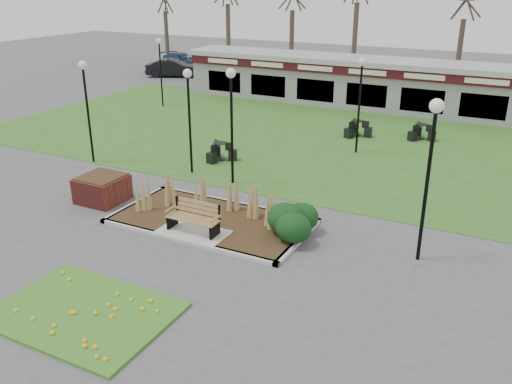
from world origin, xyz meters
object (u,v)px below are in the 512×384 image
at_px(food_pavilion, 374,83).
at_px(car_blue, 182,61).
at_px(lamp_post_near_right, 432,146).
at_px(lamp_post_far_left, 160,57).
at_px(bistro_set_c, 420,134).
at_px(lamp_post_near_left, 85,90).
at_px(lamp_post_far_right, 361,85).
at_px(bistro_set_d, 357,131).
at_px(park_bench, 195,217).
at_px(car_silver, 195,62).
at_px(car_black, 173,68).
at_px(lamp_post_mid_left, 231,101).
at_px(brick_planter, 102,188).
at_px(lamp_post_mid_right, 189,98).
at_px(bistro_set_b, 220,154).

bearing_deg(food_pavilion, car_blue, 159.63).
relative_size(lamp_post_near_right, lamp_post_far_left, 1.13).
bearing_deg(bistro_set_c, lamp_post_near_left, -139.91).
bearing_deg(lamp_post_far_right, bistro_set_d, 106.97).
bearing_deg(car_blue, park_bench, -122.49).
xyz_separation_m(car_silver, car_black, (0.26, -3.67, 0.06)).
bearing_deg(lamp_post_mid_left, lamp_post_far_right, 62.69).
bearing_deg(lamp_post_far_right, brick_planter, -123.27).
relative_size(brick_planter, lamp_post_near_left, 0.35).
xyz_separation_m(lamp_post_near_right, lamp_post_mid_right, (-9.75, 3.16, -0.30)).
xyz_separation_m(lamp_post_near_right, bistro_set_d, (-5.41, 11.49, -3.08)).
height_order(lamp_post_near_left, lamp_post_mid_right, lamp_post_near_left).
relative_size(bistro_set_c, car_silver, 0.38).
height_order(brick_planter, bistro_set_b, brick_planter).
relative_size(lamp_post_near_left, car_blue, 0.96).
xyz_separation_m(lamp_post_mid_right, lamp_post_far_left, (-8.30, 9.32, -0.10)).
distance_m(lamp_post_near_right, car_black, 32.04).
height_order(park_bench, car_black, car_black).
height_order(park_bench, lamp_post_far_right, lamp_post_far_right).
bearing_deg(bistro_set_b, lamp_post_far_right, 37.14).
relative_size(lamp_post_near_left, lamp_post_far_left, 1.06).
xyz_separation_m(lamp_post_near_right, car_silver, (-23.90, 25.12, -2.74)).
bearing_deg(car_blue, lamp_post_near_left, -131.86).
relative_size(lamp_post_mid_left, car_blue, 0.98).
height_order(lamp_post_near_left, lamp_post_mid_left, lamp_post_mid_left).
bearing_deg(car_silver, lamp_post_far_right, -115.06).
bearing_deg(car_silver, lamp_post_far_left, -140.08).
distance_m(lamp_post_mid_right, car_black, 23.10).
distance_m(lamp_post_near_left, bistro_set_d, 13.06).
xyz_separation_m(food_pavilion, lamp_post_far_left, (-11.53, -5.69, 1.49)).
xyz_separation_m(lamp_post_near_left, bistro_set_c, (11.86, 9.98, -2.87)).
bearing_deg(lamp_post_mid_right, bistro_set_b, 84.36).
height_order(brick_planter, lamp_post_mid_right, lamp_post_mid_right).
distance_m(lamp_post_far_right, lamp_post_far_left, 13.93).
height_order(park_bench, bistro_set_d, park_bench).
bearing_deg(lamp_post_near_right, brick_planter, -175.87).
bearing_deg(bistro_set_c, lamp_post_far_left, 179.53).
bearing_deg(park_bench, lamp_post_near_left, 153.35).
relative_size(food_pavilion, lamp_post_mid_left, 5.56).
bearing_deg(park_bench, lamp_post_far_right, 79.52).
xyz_separation_m(park_bench, lamp_post_near_left, (-7.78, 3.91, 2.55)).
height_order(lamp_post_near_right, car_blue, lamp_post_near_right).
distance_m(lamp_post_near_right, bistro_set_c, 12.97).
xyz_separation_m(lamp_post_mid_left, car_silver, (-16.22, 22.24, -2.60)).
distance_m(park_bench, food_pavilion, 19.73).
bearing_deg(bistro_set_b, bistro_set_c, 45.58).
bearing_deg(car_black, car_blue, 0.53).
relative_size(park_bench, lamp_post_near_right, 0.37).
bearing_deg(bistro_set_c, lamp_post_far_right, -121.60).
bearing_deg(lamp_post_near_left, lamp_post_far_left, 110.30).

